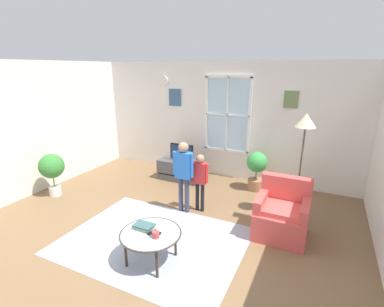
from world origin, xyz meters
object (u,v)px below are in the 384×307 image
(potted_plant_corner, at_px, (52,168))
(book_stack, at_px, (144,226))
(armchair, at_px, (282,215))
(remote_near_books, at_px, (157,235))
(person_red_shirt, at_px, (200,176))
(coffee_table, at_px, (151,235))
(floor_lamp, at_px, (305,132))
(remote_near_cup, at_px, (152,232))
(person_blue_shirt, at_px, (184,169))
(tv_stand, at_px, (182,170))
(cup, at_px, (156,235))
(potted_plant_by_window, at_px, (257,167))
(television, at_px, (182,152))

(potted_plant_corner, bearing_deg, book_stack, -16.51)
(armchair, relative_size, potted_plant_corner, 1.01)
(remote_near_books, relative_size, person_red_shirt, 0.13)
(coffee_table, height_order, floor_lamp, floor_lamp)
(remote_near_cup, xyz_separation_m, person_blue_shirt, (-0.25, 1.39, 0.37))
(tv_stand, xyz_separation_m, cup, (1.08, -2.77, 0.24))
(cup, bearing_deg, remote_near_books, 96.29)
(armchair, bearing_deg, remote_near_books, -133.08)
(book_stack, relative_size, cup, 2.94)
(person_red_shirt, height_order, person_blue_shirt, person_blue_shirt)
(tv_stand, height_order, potted_plant_by_window, potted_plant_by_window)
(person_red_shirt, height_order, potted_plant_corner, person_red_shirt)
(person_red_shirt, distance_m, potted_plant_corner, 2.98)
(remote_near_books, xyz_separation_m, potted_plant_corner, (-3.00, 0.89, 0.14))
(potted_plant_by_window, bearing_deg, television, -173.44)
(armchair, relative_size, book_stack, 3.29)
(cup, height_order, person_blue_shirt, person_blue_shirt)
(remote_near_cup, bearing_deg, floor_lamp, 52.25)
(potted_plant_corner, bearing_deg, floor_lamp, 14.64)
(floor_lamp, bearing_deg, armchair, -102.77)
(tv_stand, distance_m, remote_near_books, 2.95)
(remote_near_cup, bearing_deg, cup, -34.29)
(television, relative_size, armchair, 0.64)
(armchair, bearing_deg, book_stack, -139.47)
(book_stack, bearing_deg, potted_plant_by_window, 73.72)
(remote_near_cup, relative_size, potted_plant_corner, 0.16)
(television, xyz_separation_m, cup, (1.08, -2.77, -0.19))
(tv_stand, distance_m, floor_lamp, 2.94)
(person_red_shirt, bearing_deg, television, 129.93)
(cup, bearing_deg, television, 111.33)
(remote_near_books, bearing_deg, television, 111.52)
(coffee_table, bearing_deg, television, 109.57)
(armchair, height_order, potted_plant_corner, armchair)
(television, distance_m, coffee_table, 2.89)
(tv_stand, relative_size, person_blue_shirt, 0.83)
(cup, bearing_deg, remote_near_cup, 145.71)
(potted_plant_corner, bearing_deg, tv_stand, 43.83)
(person_red_shirt, distance_m, floor_lamp, 1.86)
(book_stack, relative_size, person_blue_shirt, 0.21)
(cup, relative_size, person_red_shirt, 0.08)
(potted_plant_by_window, bearing_deg, remote_near_books, -101.25)
(tv_stand, bearing_deg, floor_lamp, -14.85)
(tv_stand, xyz_separation_m, person_blue_shirt, (0.73, -1.32, 0.58))
(floor_lamp, bearing_deg, coffee_table, -128.02)
(tv_stand, distance_m, person_blue_shirt, 1.62)
(television, distance_m, potted_plant_corner, 2.67)
(person_red_shirt, bearing_deg, coffee_table, -90.36)
(remote_near_books, relative_size, floor_lamp, 0.08)
(television, xyz_separation_m, floor_lamp, (2.56, -0.68, 0.85))
(armchair, distance_m, person_blue_shirt, 1.75)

